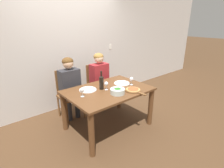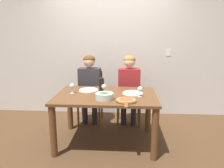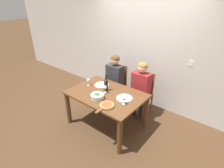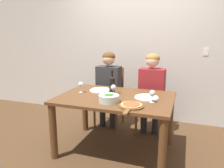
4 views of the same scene
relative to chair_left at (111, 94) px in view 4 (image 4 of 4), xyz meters
name	(u,v)px [view 4 (image 4 of 4)]	position (x,y,z in m)	size (l,w,h in m)	color
ground_plane	(115,150)	(0.36, -0.83, -0.53)	(40.00, 40.00, 0.00)	#4C331E
back_wall	(139,44)	(0.36, 0.48, 0.82)	(10.00, 0.06, 2.70)	silver
dining_table	(115,106)	(0.36, -0.83, 0.09)	(1.44, 1.00, 0.75)	brown
chair_left	(111,94)	(0.00, 0.00, 0.00)	(0.42, 0.42, 0.98)	brown
chair_right	(152,98)	(0.70, 0.00, 0.00)	(0.42, 0.42, 0.98)	brown
person_woman	(108,82)	(0.00, -0.11, 0.23)	(0.47, 0.51, 1.25)	#28282D
person_man	(151,86)	(0.70, -0.11, 0.23)	(0.47, 0.51, 1.25)	#28282D
wine_bottle	(112,85)	(0.28, -0.74, 0.35)	(0.08, 0.08, 0.33)	black
broccoli_bowl	(109,98)	(0.36, -1.08, 0.27)	(0.24, 0.24, 0.10)	silver
dinner_plate_left	(100,90)	(0.07, -0.63, 0.23)	(0.30, 0.30, 0.02)	white
dinner_plate_right	(146,97)	(0.75, -0.77, 0.23)	(0.30, 0.30, 0.02)	white
pizza_on_board	(131,106)	(0.65, -1.16, 0.24)	(0.28, 0.42, 0.04)	brown
wine_glass_left	(81,85)	(-0.14, -0.81, 0.33)	(0.07, 0.07, 0.15)	silver
wine_glass_right	(152,94)	(0.84, -0.93, 0.33)	(0.07, 0.07, 0.15)	silver
wine_glass_centre	(113,88)	(0.33, -0.82, 0.33)	(0.07, 0.07, 0.15)	silver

